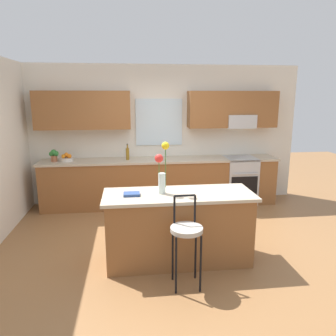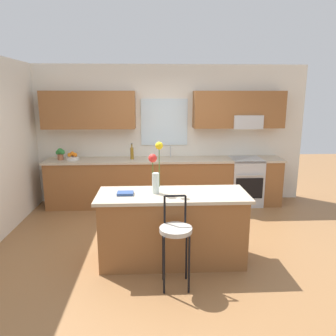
# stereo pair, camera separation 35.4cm
# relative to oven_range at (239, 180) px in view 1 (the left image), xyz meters

# --- Properties ---
(ground_plane) EXTENTS (14.00, 14.00, 0.00)m
(ground_plane) POSITION_rel_oven_range_xyz_m (-1.58, -1.68, -0.46)
(ground_plane) COLOR olive
(back_wall_assembly) EXTENTS (5.60, 0.50, 2.70)m
(back_wall_assembly) POSITION_rel_oven_range_xyz_m (-1.55, 0.31, 1.05)
(back_wall_assembly) COLOR silver
(back_wall_assembly) RESTS_ON ground
(counter_run) EXTENTS (4.56, 0.64, 0.92)m
(counter_run) POSITION_rel_oven_range_xyz_m (-1.58, 0.02, 0.01)
(counter_run) COLOR brown
(counter_run) RESTS_ON ground
(sink_faucet) EXTENTS (0.02, 0.13, 0.23)m
(sink_faucet) POSITION_rel_oven_range_xyz_m (-1.47, 0.17, 0.60)
(sink_faucet) COLOR #B7BABC
(sink_faucet) RESTS_ON counter_run
(oven_range) EXTENTS (0.60, 0.64, 0.92)m
(oven_range) POSITION_rel_oven_range_xyz_m (0.00, 0.00, 0.00)
(oven_range) COLOR #B7BABC
(oven_range) RESTS_ON ground
(kitchen_island) EXTENTS (1.89, 0.72, 0.92)m
(kitchen_island) POSITION_rel_oven_range_xyz_m (-1.58, -2.21, 0.00)
(kitchen_island) COLOR brown
(kitchen_island) RESTS_ON ground
(bar_stool_near) EXTENTS (0.36, 0.36, 1.04)m
(bar_stool_near) POSITION_rel_oven_range_xyz_m (-1.58, -2.78, 0.18)
(bar_stool_near) COLOR black
(bar_stool_near) RESTS_ON ground
(flower_vase) EXTENTS (0.18, 0.11, 0.65)m
(flower_vase) POSITION_rel_oven_range_xyz_m (-1.79, -2.19, 0.78)
(flower_vase) COLOR silver
(flower_vase) RESTS_ON kitchen_island
(cookbook) EXTENTS (0.20, 0.15, 0.03)m
(cookbook) POSITION_rel_oven_range_xyz_m (-2.17, -2.23, 0.48)
(cookbook) COLOR navy
(cookbook) RESTS_ON kitchen_island
(fruit_bowl_oranges) EXTENTS (0.24, 0.24, 0.16)m
(fruit_bowl_oranges) POSITION_rel_oven_range_xyz_m (-3.34, 0.03, 0.51)
(fruit_bowl_oranges) COLOR silver
(fruit_bowl_oranges) RESTS_ON counter_run
(bottle_olive_oil) EXTENTS (0.06, 0.06, 0.30)m
(bottle_olive_oil) POSITION_rel_oven_range_xyz_m (-2.21, 0.02, 0.58)
(bottle_olive_oil) COLOR olive
(bottle_olive_oil) RESTS_ON counter_run
(potted_plant_small) EXTENTS (0.18, 0.12, 0.23)m
(potted_plant_small) POSITION_rel_oven_range_xyz_m (-3.57, 0.02, 0.59)
(potted_plant_small) COLOR #9E5B3D
(potted_plant_small) RESTS_ON counter_run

